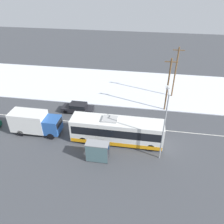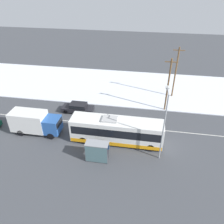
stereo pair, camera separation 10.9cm
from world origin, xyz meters
name	(u,v)px [view 2 (the right image)]	position (x,y,z in m)	size (l,w,h in m)	color
ground_plane	(131,127)	(0.00, 0.00, 0.00)	(120.00, 120.00, 0.00)	#424449
snow_lot	(137,87)	(0.00, 12.68, 0.06)	(80.00, 15.12, 0.12)	silver
lane_marking_center	(131,127)	(0.00, 0.00, 0.00)	(60.00, 0.12, 0.00)	silver
city_bus	(117,131)	(-1.56, -3.27, 1.66)	(11.32, 2.57, 3.40)	white
box_truck	(35,122)	(-12.39, -3.25, 1.70)	(6.49, 2.30, 3.09)	silver
sedan_car	(78,107)	(-8.40, 2.64, 0.80)	(4.80, 1.80, 1.47)	black
pedestrian_at_stop	(107,147)	(-2.33, -5.84, 1.13)	(0.66, 0.29, 1.84)	#23232D
bus_shelter	(97,150)	(-3.20, -7.11, 1.67)	(2.56, 1.20, 2.40)	gray
streetlamp	(164,119)	(3.75, -4.99, 5.11)	(0.36, 2.48, 8.24)	#9EA3A8
utility_pole_roadside	(168,85)	(4.70, 5.42, 4.33)	(1.80, 0.24, 8.29)	brown
utility_pole_snowlot	(176,72)	(6.11, 10.24, 4.47)	(1.80, 0.24, 8.57)	brown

